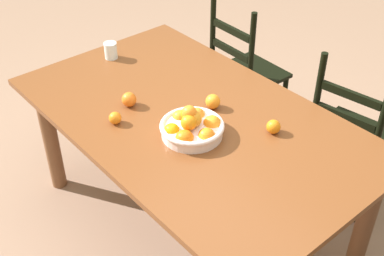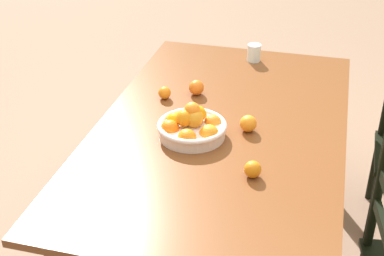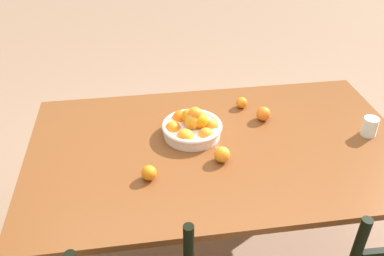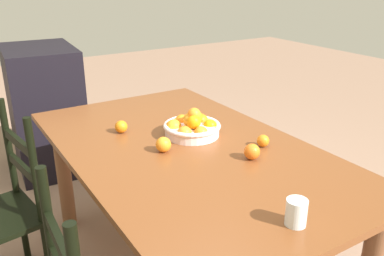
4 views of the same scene
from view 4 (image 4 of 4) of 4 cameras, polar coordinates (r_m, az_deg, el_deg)
The scene contains 9 objects.
dining_table at distance 2.06m, azimuth -0.71°, elevation -5.62°, with size 1.81×1.08×0.75m.
chair_near_window at distance 2.27m, azimuth -24.91°, elevation -10.77°, with size 0.47×0.47×0.96m.
cabinet at distance 3.53m, azimuth -19.59°, elevation 2.47°, with size 0.73×0.52×1.00m, color black.
fruit_bowl at distance 2.13m, azimuth -0.03°, elevation 0.20°, with size 0.30×0.30×0.15m.
orange_loose_0 at distance 1.89m, azimuth 8.30°, elevation -3.25°, with size 0.07×0.07×0.07m, color orange.
orange_loose_1 at distance 2.20m, azimuth -9.78°, elevation 0.18°, with size 0.07×0.07×0.07m, color orange.
orange_loose_2 at distance 1.95m, azimuth -3.98°, elevation -2.29°, with size 0.07×0.07×0.07m, color orange.
orange_loose_3 at distance 2.03m, azimuth 9.80°, elevation -1.75°, with size 0.06×0.06×0.06m, color orange.
drinking_glass at distance 1.46m, azimuth 14.23°, elevation -11.25°, with size 0.07×0.07×0.09m, color silver.
Camera 4 is at (-1.57, 0.95, 1.57)m, focal length 38.53 mm.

